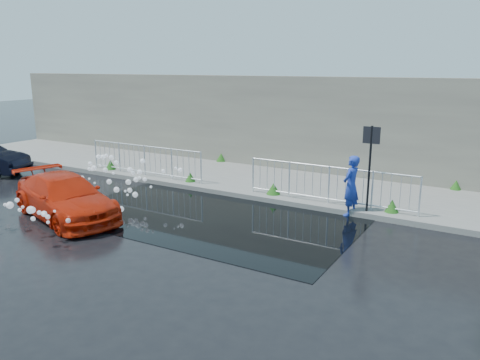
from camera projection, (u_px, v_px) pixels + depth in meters
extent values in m
plane|color=black|center=(174.00, 223.00, 12.31)|extent=(90.00, 90.00, 0.00)
cube|color=slate|center=(263.00, 181.00, 16.47)|extent=(30.00, 4.00, 0.15)
cube|color=slate|center=(234.00, 194.00, 14.79)|extent=(30.00, 0.25, 0.16)
cube|color=#696358|center=(291.00, 123.00, 17.87)|extent=(30.00, 0.60, 3.50)
cube|color=black|center=(211.00, 215.00, 12.89)|extent=(8.00, 5.00, 0.01)
cylinder|color=black|center=(369.00, 172.00, 12.52)|extent=(0.06, 0.06, 2.50)
cube|color=black|center=(372.00, 135.00, 12.28)|extent=(0.45, 0.04, 0.45)
cylinder|color=silver|center=(96.00, 154.00, 18.17)|extent=(0.05, 0.05, 1.10)
cylinder|color=silver|center=(201.00, 168.00, 15.68)|extent=(0.05, 0.05, 1.10)
cylinder|color=silver|center=(144.00, 146.00, 16.80)|extent=(5.00, 0.04, 0.04)
cylinder|color=silver|center=(145.00, 172.00, 17.03)|extent=(5.00, 0.04, 0.04)
cylinder|color=silver|center=(253.00, 175.00, 14.69)|extent=(0.05, 0.05, 1.10)
cylinder|color=silver|center=(420.00, 197.00, 12.21)|extent=(0.05, 0.05, 1.10)
cylinder|color=silver|center=(330.00, 167.00, 13.33)|extent=(5.00, 0.04, 0.04)
cylinder|color=silver|center=(328.00, 199.00, 13.55)|extent=(5.00, 0.04, 0.04)
cone|color=#1B4913|center=(111.00, 165.00, 17.95)|extent=(0.40, 0.40, 0.38)
cone|color=#1B4913|center=(190.00, 177.00, 16.07)|extent=(0.36, 0.36, 0.31)
cone|color=#1B4913|center=(273.00, 189.00, 14.48)|extent=(0.44, 0.44, 0.35)
cone|color=#1B4913|center=(392.00, 206.00, 12.69)|extent=(0.38, 0.38, 0.35)
cone|color=#1B4913|center=(221.00, 157.00, 19.48)|extent=(0.42, 0.42, 0.34)
cone|color=#1B4913|center=(456.00, 185.00, 15.02)|extent=(0.34, 0.34, 0.31)
sphere|color=white|center=(94.00, 168.00, 14.94)|extent=(0.16, 0.16, 0.16)
sphere|color=white|center=(130.00, 170.00, 14.49)|extent=(0.17, 0.17, 0.17)
sphere|color=white|center=(89.00, 179.00, 14.32)|extent=(0.07, 0.07, 0.07)
sphere|color=white|center=(86.00, 194.00, 13.93)|extent=(0.12, 0.12, 0.12)
sphere|color=white|center=(109.00, 182.00, 14.00)|extent=(0.16, 0.16, 0.16)
sphere|color=white|center=(113.00, 173.00, 14.68)|extent=(0.08, 0.08, 0.08)
sphere|color=white|center=(56.00, 189.00, 14.44)|extent=(0.17, 0.17, 0.17)
sphere|color=white|center=(92.00, 170.00, 14.97)|extent=(0.10, 0.10, 0.10)
sphere|color=white|center=(151.00, 187.00, 13.25)|extent=(0.08, 0.08, 0.08)
sphere|color=white|center=(128.00, 182.00, 14.03)|extent=(0.17, 0.17, 0.17)
sphere|color=white|center=(103.00, 157.00, 15.80)|extent=(0.17, 0.17, 0.17)
sphere|color=white|center=(111.00, 157.00, 15.83)|extent=(0.17, 0.17, 0.17)
sphere|color=white|center=(95.00, 183.00, 13.99)|extent=(0.07, 0.07, 0.07)
sphere|color=white|center=(89.00, 169.00, 15.14)|extent=(0.12, 0.12, 0.12)
sphere|color=white|center=(135.00, 195.00, 13.31)|extent=(0.16, 0.16, 0.16)
sphere|color=white|center=(143.00, 161.00, 14.84)|extent=(0.17, 0.17, 0.17)
sphere|color=white|center=(121.00, 209.00, 12.82)|extent=(0.16, 0.16, 0.16)
sphere|color=white|center=(117.00, 163.00, 15.22)|extent=(0.08, 0.08, 0.08)
sphere|color=white|center=(145.00, 179.00, 13.63)|extent=(0.13, 0.13, 0.13)
sphere|color=white|center=(140.00, 172.00, 14.37)|extent=(0.16, 0.16, 0.16)
sphere|color=white|center=(180.00, 170.00, 14.34)|extent=(0.12, 0.12, 0.12)
sphere|color=white|center=(139.00, 178.00, 13.74)|extent=(0.10, 0.10, 0.10)
sphere|color=white|center=(176.00, 168.00, 14.39)|extent=(0.09, 0.09, 0.09)
sphere|color=white|center=(82.00, 178.00, 14.93)|extent=(0.16, 0.16, 0.16)
sphere|color=white|center=(130.00, 190.00, 13.63)|extent=(0.15, 0.15, 0.15)
sphere|color=white|center=(99.00, 157.00, 15.55)|extent=(0.17, 0.17, 0.17)
sphere|color=white|center=(100.00, 165.00, 15.32)|extent=(0.07, 0.07, 0.07)
sphere|color=white|center=(180.00, 170.00, 14.37)|extent=(0.13, 0.13, 0.13)
sphere|color=white|center=(133.00, 173.00, 14.52)|extent=(0.13, 0.13, 0.13)
sphere|color=white|center=(106.00, 155.00, 15.78)|extent=(0.13, 0.13, 0.13)
sphere|color=white|center=(88.00, 200.00, 13.64)|extent=(0.10, 0.10, 0.10)
sphere|color=white|center=(116.00, 163.00, 14.87)|extent=(0.15, 0.15, 0.15)
sphere|color=white|center=(90.00, 164.00, 15.23)|extent=(0.15, 0.15, 0.15)
sphere|color=white|center=(142.00, 161.00, 15.24)|extent=(0.11, 0.11, 0.11)
sphere|color=white|center=(163.00, 171.00, 14.32)|extent=(0.13, 0.13, 0.13)
sphere|color=white|center=(136.00, 180.00, 13.89)|extent=(0.15, 0.15, 0.15)
sphere|color=white|center=(172.00, 176.00, 13.89)|extent=(0.06, 0.06, 0.06)
sphere|color=white|center=(125.00, 191.00, 13.35)|extent=(0.08, 0.08, 0.08)
sphere|color=white|center=(138.00, 174.00, 14.15)|extent=(0.06, 0.06, 0.06)
sphere|color=white|center=(128.00, 195.00, 13.35)|extent=(0.07, 0.07, 0.07)
sphere|color=white|center=(79.00, 189.00, 14.01)|extent=(0.17, 0.17, 0.17)
sphere|color=white|center=(105.00, 170.00, 14.90)|extent=(0.16, 0.16, 0.16)
sphere|color=white|center=(117.00, 190.00, 13.76)|extent=(0.17, 0.17, 0.17)
sphere|color=white|center=(5.00, 205.00, 12.82)|extent=(0.10, 0.10, 0.10)
sphere|color=white|center=(10.00, 205.00, 11.50)|extent=(0.18, 0.18, 0.18)
sphere|color=white|center=(17.00, 200.00, 11.00)|extent=(0.11, 0.11, 0.11)
sphere|color=white|center=(39.00, 213.00, 11.24)|extent=(0.11, 0.11, 0.11)
sphere|color=white|center=(68.00, 221.00, 10.99)|extent=(0.12, 0.12, 0.12)
sphere|color=white|center=(44.00, 214.00, 10.45)|extent=(0.14, 0.14, 0.14)
sphere|color=white|center=(48.00, 222.00, 10.88)|extent=(0.08, 0.08, 0.08)
sphere|color=white|center=(31.00, 210.00, 10.43)|extent=(0.18, 0.18, 0.18)
sphere|color=white|center=(44.00, 215.00, 10.25)|extent=(0.09, 0.09, 0.09)
sphere|color=white|center=(48.00, 217.00, 10.77)|extent=(0.11, 0.11, 0.11)
sphere|color=white|center=(32.00, 210.00, 11.13)|extent=(0.16, 0.16, 0.16)
sphere|color=white|center=(33.00, 219.00, 11.41)|extent=(0.12, 0.12, 0.12)
sphere|color=white|center=(55.00, 211.00, 10.76)|extent=(0.06, 0.06, 0.06)
sphere|color=white|center=(20.00, 210.00, 10.82)|extent=(0.09, 0.09, 0.09)
sphere|color=white|center=(23.00, 207.00, 11.60)|extent=(0.08, 0.08, 0.08)
imported|color=red|center=(65.00, 197.00, 12.59)|extent=(4.31, 2.69, 1.16)
imported|color=#223AAA|center=(351.00, 186.00, 12.75)|extent=(0.50, 0.67, 1.68)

